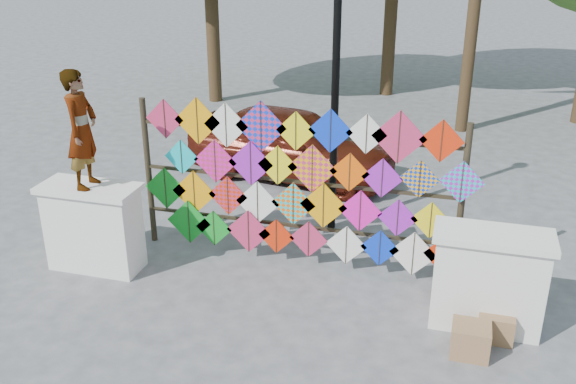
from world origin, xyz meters
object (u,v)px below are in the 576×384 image
(vendor_woman, at_px, (81,129))
(kite_rack, at_px, (298,185))
(lamppost, at_px, (336,64))
(sedan, at_px, (291,143))

(vendor_woman, bearing_deg, kite_rack, -76.23)
(vendor_woman, xyz_separation_m, lamppost, (2.99, 2.20, 0.60))
(vendor_woman, height_order, lamppost, lamppost)
(kite_rack, distance_m, vendor_woman, 3.02)
(vendor_woman, bearing_deg, sedan, -27.25)
(sedan, bearing_deg, kite_rack, -154.55)
(sedan, height_order, lamppost, lamppost)
(sedan, bearing_deg, lamppost, -139.79)
(kite_rack, bearing_deg, vendor_woman, -161.37)
(kite_rack, distance_m, sedan, 3.49)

